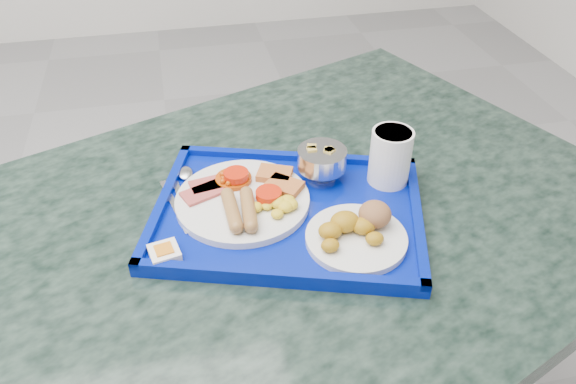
{
  "coord_description": "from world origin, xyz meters",
  "views": [
    {
      "loc": [
        0.74,
        -0.78,
        1.45
      ],
      "look_at": [
        0.9,
        -0.06,
        0.88
      ],
      "focal_mm": 35.0,
      "sensor_mm": 36.0,
      "label": 1
    }
  ],
  "objects_px": {
    "main_plate": "(246,198)",
    "bread_plate": "(358,231)",
    "table": "(266,308)",
    "fruit_bowl": "(322,159)",
    "juice_cup": "(390,155)",
    "tray": "(288,213)"
  },
  "relations": [
    {
      "from": "bread_plate",
      "to": "juice_cup",
      "type": "bearing_deg",
      "value": 53.4
    },
    {
      "from": "tray",
      "to": "main_plate",
      "type": "distance_m",
      "value": 0.08
    },
    {
      "from": "tray",
      "to": "table",
      "type": "bearing_deg",
      "value": -167.39
    },
    {
      "from": "tray",
      "to": "juice_cup",
      "type": "distance_m",
      "value": 0.21
    },
    {
      "from": "main_plate",
      "to": "bread_plate",
      "type": "bearing_deg",
      "value": -38.51
    },
    {
      "from": "tray",
      "to": "main_plate",
      "type": "relative_size",
      "value": 2.29
    },
    {
      "from": "table",
      "to": "fruit_bowl",
      "type": "bearing_deg",
      "value": 35.67
    },
    {
      "from": "tray",
      "to": "fruit_bowl",
      "type": "bearing_deg",
      "value": 45.08
    },
    {
      "from": "tray",
      "to": "bread_plate",
      "type": "height_order",
      "value": "bread_plate"
    },
    {
      "from": "table",
      "to": "tray",
      "type": "bearing_deg",
      "value": 12.61
    },
    {
      "from": "tray",
      "to": "fruit_bowl",
      "type": "xyz_separation_m",
      "value": [
        0.08,
        0.08,
        0.05
      ]
    },
    {
      "from": "table",
      "to": "juice_cup",
      "type": "height_order",
      "value": "juice_cup"
    },
    {
      "from": "main_plate",
      "to": "juice_cup",
      "type": "xyz_separation_m",
      "value": [
        0.26,
        0.01,
        0.04
      ]
    },
    {
      "from": "table",
      "to": "fruit_bowl",
      "type": "distance_m",
      "value": 0.31
    },
    {
      "from": "main_plate",
      "to": "fruit_bowl",
      "type": "height_order",
      "value": "fruit_bowl"
    },
    {
      "from": "tray",
      "to": "fruit_bowl",
      "type": "height_order",
      "value": "fruit_bowl"
    },
    {
      "from": "main_plate",
      "to": "bread_plate",
      "type": "height_order",
      "value": "bread_plate"
    },
    {
      "from": "fruit_bowl",
      "to": "juice_cup",
      "type": "xyz_separation_m",
      "value": [
        0.12,
        -0.03,
        0.02
      ]
    },
    {
      "from": "table",
      "to": "bread_plate",
      "type": "xyz_separation_m",
      "value": [
        0.14,
        -0.08,
        0.24
      ]
    },
    {
      "from": "juice_cup",
      "to": "table",
      "type": "bearing_deg",
      "value": -166.77
    },
    {
      "from": "bread_plate",
      "to": "juice_cup",
      "type": "xyz_separation_m",
      "value": [
        0.1,
        0.14,
        0.04
      ]
    },
    {
      "from": "table",
      "to": "juice_cup",
      "type": "distance_m",
      "value": 0.38
    }
  ]
}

